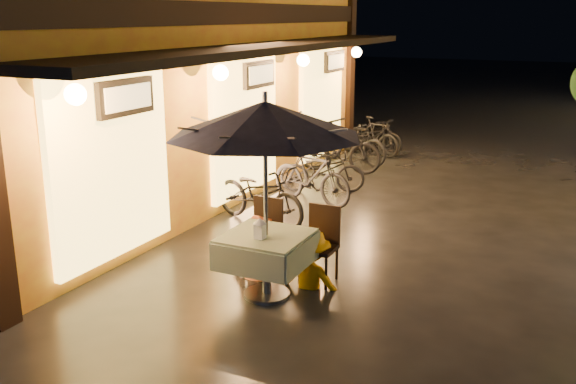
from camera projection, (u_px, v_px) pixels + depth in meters
The scene contains 15 objects.
ground at pixel (348, 337), 6.75m from camera, with size 90.00×90.00×0.00m, color black.
cafe_table at pixel (266, 250), 7.60m from camera, with size 0.99×0.99×0.78m.
patio_umbrella at pixel (265, 119), 7.18m from camera, with size 2.26×2.26×2.46m.
cafe_chair_left at pixel (265, 231), 8.42m from camera, with size 0.42×0.42×0.97m.
cafe_chair_right at pixel (321, 240), 8.09m from camera, with size 0.42×0.42×0.97m.
table_lantern at pixel (260, 227), 7.38m from camera, with size 0.16×0.16×0.25m.
person_orange at pixel (257, 217), 8.23m from camera, with size 0.75×0.59×1.55m, color orange.
person_yellow at pixel (311, 233), 7.87m from camera, with size 0.90×0.52×1.39m, color #FFA200.
bicycle_0 at pixel (260, 194), 10.36m from camera, with size 0.64×1.84×0.97m, color black.
bicycle_1 at pixel (312, 176), 11.41m from camera, with size 0.48×1.69×1.02m, color black.
bicycle_2 at pixel (322, 170), 12.19m from camera, with size 0.56×1.60×0.84m, color black.
bicycle_3 at pixel (339, 148), 13.66m from camera, with size 0.51×1.82×1.09m, color black.
bicycle_4 at pixel (352, 142), 14.57m from camera, with size 0.65×1.86×0.98m, color black.
bicycle_5 at pixel (377, 135), 15.60m from camera, with size 0.42×1.48×0.89m, color black.
bicycle_6 at pixel (369, 137), 15.45m from camera, with size 0.59×1.68×0.88m, color black.
Camera 1 is at (2.05, -5.77, 3.28)m, focal length 40.00 mm.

